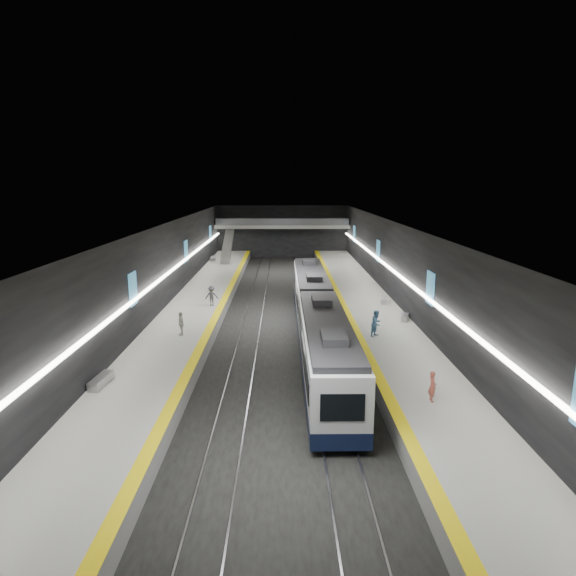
{
  "coord_description": "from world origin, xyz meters",
  "views": [
    {
      "loc": [
        0.05,
        -39.29,
        11.41
      ],
      "look_at": [
        0.51,
        2.62,
        2.2
      ],
      "focal_mm": 30.0,
      "sensor_mm": 36.0,
      "label": 1
    }
  ],
  "objects_px": {
    "bench_right_near": "(405,318)",
    "bench_right_far": "(384,300)",
    "train": "(317,314)",
    "passenger_left_b": "(212,296)",
    "bench_left_near": "(101,381)",
    "escalator": "(227,246)",
    "bench_left_far": "(213,259)",
    "passenger_left_a": "(181,324)",
    "passenger_right_a": "(432,387)",
    "passenger_right_b": "(376,324)"
  },
  "relations": [
    {
      "from": "bench_right_near",
      "to": "bench_right_far",
      "type": "bearing_deg",
      "value": 114.05
    },
    {
      "from": "bench_right_near",
      "to": "train",
      "type": "bearing_deg",
      "value": -141.29
    },
    {
      "from": "passenger_left_b",
      "to": "bench_right_far",
      "type": "bearing_deg",
      "value": 171.53
    },
    {
      "from": "bench_right_near",
      "to": "bench_right_far",
      "type": "distance_m",
      "value": 5.67
    },
    {
      "from": "bench_left_near",
      "to": "escalator",
      "type": "bearing_deg",
      "value": 92.9
    },
    {
      "from": "bench_left_far",
      "to": "passenger_left_a",
      "type": "relative_size",
      "value": 1.21
    },
    {
      "from": "bench_left_near",
      "to": "bench_left_far",
      "type": "distance_m",
      "value": 41.51
    },
    {
      "from": "bench_right_near",
      "to": "passenger_right_a",
      "type": "xyz_separation_m",
      "value": [
        -2.22,
        -14.1,
        0.57
      ]
    },
    {
      "from": "train",
      "to": "bench_left_near",
      "type": "xyz_separation_m",
      "value": [
        -12.0,
        -9.59,
        -0.95
      ]
    },
    {
      "from": "bench_left_near",
      "to": "bench_right_near",
      "type": "distance_m",
      "value": 22.5
    },
    {
      "from": "escalator",
      "to": "bench_right_far",
      "type": "relative_size",
      "value": 4.26
    },
    {
      "from": "train",
      "to": "passenger_left_b",
      "type": "xyz_separation_m",
      "value": [
        -8.6,
        7.1,
        -0.35
      ]
    },
    {
      "from": "passenger_left_a",
      "to": "bench_left_far",
      "type": "bearing_deg",
      "value": 159.89
    },
    {
      "from": "passenger_right_b",
      "to": "passenger_left_a",
      "type": "height_order",
      "value": "passenger_right_b"
    },
    {
      "from": "escalator",
      "to": "bench_left_near",
      "type": "relative_size",
      "value": 4.02
    },
    {
      "from": "bench_left_far",
      "to": "passenger_left_a",
      "type": "xyz_separation_m",
      "value": [
        2.47,
        -33.05,
        0.59
      ]
    },
    {
      "from": "passenger_left_a",
      "to": "escalator",
      "type": "bearing_deg",
      "value": 156.42
    },
    {
      "from": "bench_left_near",
      "to": "passenger_left_b",
      "type": "relative_size",
      "value": 1.17
    },
    {
      "from": "bench_right_far",
      "to": "passenger_right_b",
      "type": "distance_m",
      "value": 9.99
    },
    {
      "from": "escalator",
      "to": "bench_right_far",
      "type": "bearing_deg",
      "value": -55.36
    },
    {
      "from": "bench_left_near",
      "to": "passenger_left_a",
      "type": "bearing_deg",
      "value": 79.37
    },
    {
      "from": "escalator",
      "to": "bench_right_far",
      "type": "xyz_separation_m",
      "value": [
        16.54,
        -23.94,
        -1.67
      ]
    },
    {
      "from": "train",
      "to": "bench_right_near",
      "type": "xyz_separation_m",
      "value": [
        7.0,
        2.45,
        -1.0
      ]
    },
    {
      "from": "train",
      "to": "bench_right_far",
      "type": "height_order",
      "value": "train"
    },
    {
      "from": "bench_left_near",
      "to": "passenger_right_b",
      "type": "relative_size",
      "value": 1.08
    },
    {
      "from": "bench_right_far",
      "to": "passenger_left_b",
      "type": "bearing_deg",
      "value": -164.85
    },
    {
      "from": "escalator",
      "to": "bench_left_far",
      "type": "distance_m",
      "value": 2.6
    },
    {
      "from": "bench_left_far",
      "to": "bench_right_far",
      "type": "bearing_deg",
      "value": -53.03
    },
    {
      "from": "bench_left_near",
      "to": "bench_right_far",
      "type": "height_order",
      "value": "bench_left_near"
    },
    {
      "from": "train",
      "to": "escalator",
      "type": "relative_size",
      "value": 3.76
    },
    {
      "from": "escalator",
      "to": "passenger_left_b",
      "type": "xyz_separation_m",
      "value": [
        1.4,
        -24.95,
        -1.05
      ]
    },
    {
      "from": "passenger_right_b",
      "to": "train",
      "type": "bearing_deg",
      "value": 113.61
    },
    {
      "from": "bench_right_far",
      "to": "bench_right_near",
      "type": "bearing_deg",
      "value": -74.0
    },
    {
      "from": "bench_right_near",
      "to": "passenger_right_a",
      "type": "distance_m",
      "value": 14.29
    },
    {
      "from": "passenger_right_b",
      "to": "passenger_right_a",
      "type": "bearing_deg",
      "value": -131.01
    },
    {
      "from": "passenger_left_a",
      "to": "passenger_right_a",
      "type": "bearing_deg",
      "value": 29.3
    },
    {
      "from": "bench_right_near",
      "to": "bench_left_far",
      "type": "bearing_deg",
      "value": 142.22
    },
    {
      "from": "bench_right_near",
      "to": "passenger_left_b",
      "type": "relative_size",
      "value": 0.94
    },
    {
      "from": "bench_right_far",
      "to": "bench_left_near",
      "type": "bearing_deg",
      "value": -124.99
    },
    {
      "from": "passenger_right_a",
      "to": "bench_right_near",
      "type": "bearing_deg",
      "value": -10.7
    },
    {
      "from": "passenger_right_a",
      "to": "passenger_left_a",
      "type": "distance_m",
      "value": 17.75
    },
    {
      "from": "bench_right_near",
      "to": "bench_right_far",
      "type": "relative_size",
      "value": 0.85
    },
    {
      "from": "bench_left_far",
      "to": "passenger_right_b",
      "type": "relative_size",
      "value": 1.1
    },
    {
      "from": "bench_left_near",
      "to": "passenger_right_b",
      "type": "bearing_deg",
      "value": 32.4
    },
    {
      "from": "train",
      "to": "bench_right_near",
      "type": "bearing_deg",
      "value": 19.3
    },
    {
      "from": "train",
      "to": "escalator",
      "type": "xyz_separation_m",
      "value": [
        -10.0,
        32.04,
        0.7
      ]
    },
    {
      "from": "bench_right_far",
      "to": "passenger_left_b",
      "type": "relative_size",
      "value": 1.11
    },
    {
      "from": "train",
      "to": "bench_left_far",
      "type": "xyz_separation_m",
      "value": [
        -12.0,
        31.91,
        -0.95
      ]
    },
    {
      "from": "escalator",
      "to": "passenger_left_b",
      "type": "height_order",
      "value": "escalator"
    },
    {
      "from": "bench_right_near",
      "to": "passenger_right_b",
      "type": "height_order",
      "value": "passenger_right_b"
    }
  ]
}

